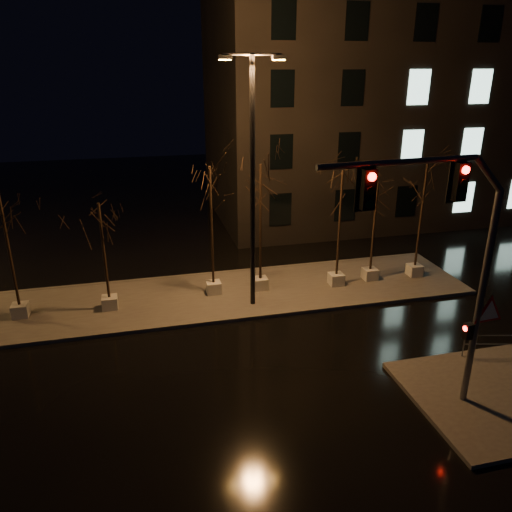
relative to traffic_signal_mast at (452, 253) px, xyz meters
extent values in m
plane|color=black|center=(-4.26, 3.55, -5.22)|extent=(90.00, 90.00, 0.00)
cube|color=#4A4742|center=(-4.26, 9.55, -5.14)|extent=(22.00, 5.00, 0.15)
cube|color=black|center=(9.74, 21.55, 2.28)|extent=(25.00, 12.00, 15.00)
cube|color=#BBBAAE|center=(-13.33, 9.35, -4.79)|extent=(0.65, 0.65, 0.55)
cylinder|color=black|center=(-13.33, 9.35, -2.08)|extent=(0.11, 0.11, 4.88)
cube|color=#BBBAAE|center=(-9.73, 9.20, -4.79)|extent=(0.65, 0.65, 0.55)
cylinder|color=black|center=(-9.73, 9.20, -2.45)|extent=(0.11, 0.11, 4.13)
cube|color=#BBBAAE|center=(-5.14, 9.68, -4.79)|extent=(0.65, 0.65, 0.55)
cylinder|color=black|center=(-5.14, 9.68, -1.86)|extent=(0.11, 0.11, 5.30)
cube|color=#BBBAAE|center=(-2.94, 9.61, -4.79)|extent=(0.65, 0.65, 0.55)
cylinder|color=black|center=(-2.94, 9.61, -1.86)|extent=(0.11, 0.11, 5.32)
cube|color=#BBBAAE|center=(0.70, 9.25, -4.79)|extent=(0.65, 0.65, 0.55)
cylinder|color=black|center=(0.70, 9.25, -2.05)|extent=(0.11, 0.11, 4.93)
cube|color=#BBBAAE|center=(2.55, 9.44, -4.79)|extent=(0.65, 0.65, 0.55)
cylinder|color=black|center=(2.55, 9.44, -2.28)|extent=(0.11, 0.11, 4.47)
cube|color=#BBBAAE|center=(4.93, 9.36, -4.79)|extent=(0.65, 0.65, 0.55)
cylinder|color=black|center=(4.93, 9.36, -1.96)|extent=(0.11, 0.11, 5.10)
cylinder|color=slate|center=(1.25, 0.10, -1.72)|extent=(0.20, 0.20, 6.70)
cylinder|color=slate|center=(-1.91, -0.14, 2.57)|extent=(4.46, 0.49, 0.16)
cube|color=black|center=(-0.09, 0.00, 1.95)|extent=(0.35, 0.27, 1.00)
cube|color=black|center=(-2.76, -0.20, 1.95)|extent=(0.35, 0.27, 1.00)
cube|color=black|center=(1.00, 0.08, -2.61)|extent=(0.26, 0.22, 0.50)
cone|color=red|center=(1.59, 0.07, -2.05)|extent=(1.16, 0.12, 1.16)
sphere|color=#FF0C07|center=(1.25, 0.10, 2.29)|extent=(0.20, 0.20, 0.20)
cylinder|color=black|center=(-3.64, 8.20, 0.03)|extent=(0.20, 0.20, 10.19)
cylinder|color=black|center=(-3.64, 8.20, 5.13)|extent=(2.24, 0.14, 0.10)
cube|color=orange|center=(-4.66, 8.22, 4.98)|extent=(0.51, 0.29, 0.20)
cube|color=orange|center=(-2.62, 8.19, 4.98)|extent=(0.51, 0.29, 0.20)
cylinder|color=slate|center=(2.73, 2.27, -4.67)|extent=(0.04, 0.04, 0.79)
cylinder|color=slate|center=(3.68, 2.05, -4.23)|extent=(1.90, 0.48, 0.04)
cylinder|color=slate|center=(3.68, 2.05, -4.58)|extent=(1.90, 0.48, 0.04)
camera|label=1|loc=(-8.19, -11.03, 4.77)|focal=35.00mm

